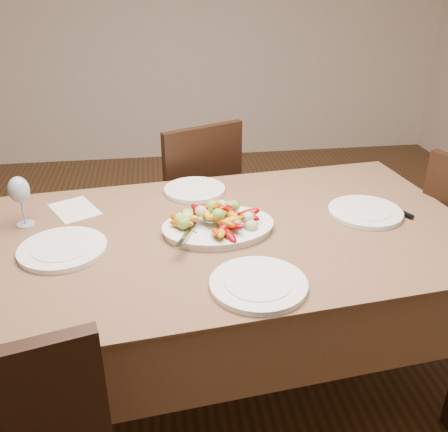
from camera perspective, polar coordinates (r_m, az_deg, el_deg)
floor at (r=2.24m, az=-2.38°, el=-19.88°), size 6.00×6.00×0.00m
dining_table at (r=2.03m, az=0.00°, el=-11.22°), size 1.94×1.23×0.76m
chair_far at (r=2.70m, az=-4.24°, el=1.43°), size 0.55×0.55×0.95m
serving_platter at (r=1.81m, az=-0.66°, el=-1.39°), size 0.43×0.33×0.02m
roasted_vegetables at (r=1.79m, az=-0.66°, el=0.22°), size 0.35×0.25×0.09m
serving_spoon at (r=1.75m, az=-2.44°, el=-1.13°), size 0.28×0.15×0.03m
plate_left at (r=1.77m, az=-17.96°, el=-3.62°), size 0.30×0.30×0.02m
plate_right at (r=2.01m, az=15.85°, el=0.43°), size 0.28×0.28×0.02m
plate_far at (r=2.13m, az=-3.37°, el=2.97°), size 0.26×0.26×0.02m
plate_near at (r=1.51m, az=3.96°, el=-7.81°), size 0.30×0.30×0.02m
wine_glass at (r=1.96m, az=-22.20°, el=1.69°), size 0.08×0.08×0.20m
menu_card at (r=2.06m, az=-16.70°, el=0.72°), size 0.23×0.26×0.00m
table_knife at (r=2.08m, az=19.16°, el=0.74°), size 0.09×0.19×0.01m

